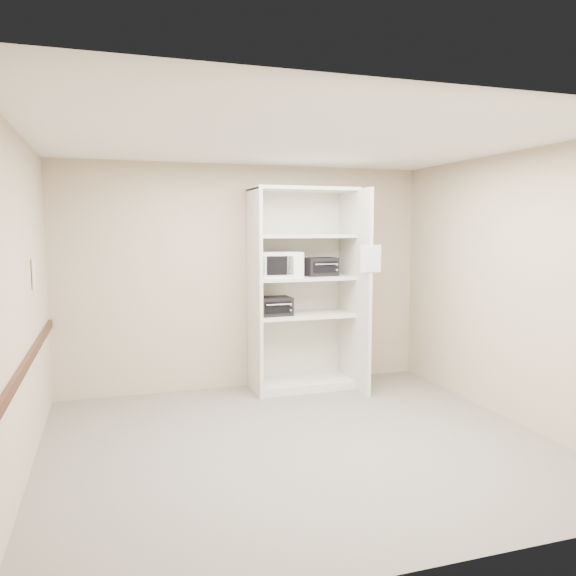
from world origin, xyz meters
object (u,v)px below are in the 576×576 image
object	(u,v)px
shelving_unit	(306,296)
microwave	(280,264)
toaster_oven_upper	(320,267)
toaster_oven_lower	(274,306)

from	to	relation	value
shelving_unit	microwave	size ratio (longest dim) A/B	4.86
shelving_unit	toaster_oven_upper	xyz separation A→B (m)	(0.18, -0.01, 0.35)
shelving_unit	microwave	world-z (taller)	shelving_unit
microwave	toaster_oven_upper	size ratio (longest dim) A/B	1.31
shelving_unit	microwave	xyz separation A→B (m)	(-0.34, -0.05, 0.39)
microwave	shelving_unit	bearing A→B (deg)	14.84
toaster_oven_upper	toaster_oven_lower	world-z (taller)	toaster_oven_upper
toaster_oven_upper	toaster_oven_lower	size ratio (longest dim) A/B	0.97
microwave	toaster_oven_upper	xyz separation A→B (m)	(0.52, 0.04, -0.04)
toaster_oven_lower	shelving_unit	bearing A→B (deg)	5.21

